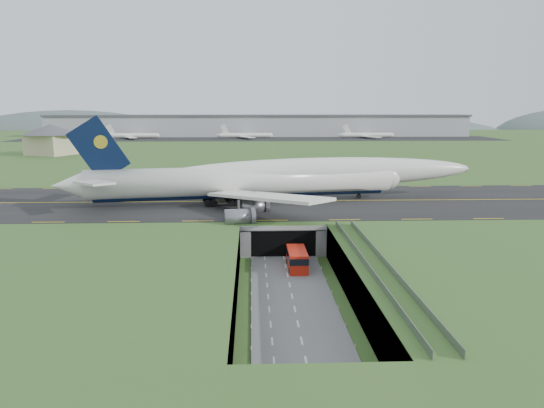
{
  "coord_description": "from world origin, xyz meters",
  "views": [
    {
      "loc": [
        -5.8,
        -86.59,
        27.58
      ],
      "look_at": [
        -1.66,
        20.0,
        7.87
      ],
      "focal_mm": 35.0,
      "sensor_mm": 36.0,
      "label": 1
    }
  ],
  "objects": [
    {
      "name": "jumbo_jet",
      "position": [
        -0.8,
        32.02,
        11.5
      ],
      "size": [
        95.96,
        60.91,
        20.42
      ],
      "rotation": [
        0.0,
        0.0,
        0.16
      ],
      "color": "white",
      "rests_on": "ground"
    },
    {
      "name": "airfield_deck",
      "position": [
        0.0,
        0.0,
        3.0
      ],
      "size": [
        800.0,
        800.0,
        6.0
      ],
      "primitive_type": "cube",
      "color": "gray",
      "rests_on": "ground"
    },
    {
      "name": "shuttle_tram",
      "position": [
        1.87,
        0.44,
        1.86
      ],
      "size": [
        3.28,
        8.39,
        3.4
      ],
      "rotation": [
        0.0,
        0.0,
        0.0
      ],
      "color": "red",
      "rests_on": "ground"
    },
    {
      "name": "ground",
      "position": [
        0.0,
        0.0,
        0.0
      ],
      "size": [
        900.0,
        900.0,
        0.0
      ],
      "primitive_type": "plane",
      "color": "#345C25",
      "rests_on": "ground"
    },
    {
      "name": "tunnel_portal",
      "position": [
        0.0,
        16.71,
        3.33
      ],
      "size": [
        17.0,
        22.3,
        6.0
      ],
      "color": "gray",
      "rests_on": "ground"
    },
    {
      "name": "cargo_terminal",
      "position": [
        -0.07,
        299.41,
        13.96
      ],
      "size": [
        320.0,
        67.0,
        15.6
      ],
      "color": "#B2B2B2",
      "rests_on": "ground"
    },
    {
      "name": "service_building",
      "position": [
        -95.07,
        155.21,
        14.14
      ],
      "size": [
        32.98,
        32.98,
        13.74
      ],
      "rotation": [
        0.0,
        0.0,
        -0.4
      ],
      "color": "#C6B88F",
      "rests_on": "ground"
    },
    {
      "name": "taxiway",
      "position": [
        0.0,
        33.0,
        6.09
      ],
      "size": [
        800.0,
        44.0,
        0.18
      ],
      "primitive_type": "cube",
      "color": "black",
      "rests_on": "airfield_deck"
    },
    {
      "name": "distant_hills",
      "position": [
        64.38,
        430.0,
        -4.0
      ],
      "size": [
        700.0,
        91.0,
        60.0
      ],
      "color": "#4F5E5A",
      "rests_on": "ground"
    },
    {
      "name": "guideway",
      "position": [
        11.0,
        -19.11,
        5.32
      ],
      "size": [
        3.0,
        53.0,
        7.05
      ],
      "color": "#A8A8A3",
      "rests_on": "ground"
    },
    {
      "name": "trench_road",
      "position": [
        0.0,
        -7.5,
        0.1
      ],
      "size": [
        12.0,
        75.0,
        0.2
      ],
      "primitive_type": "cube",
      "color": "slate",
      "rests_on": "ground"
    }
  ]
}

